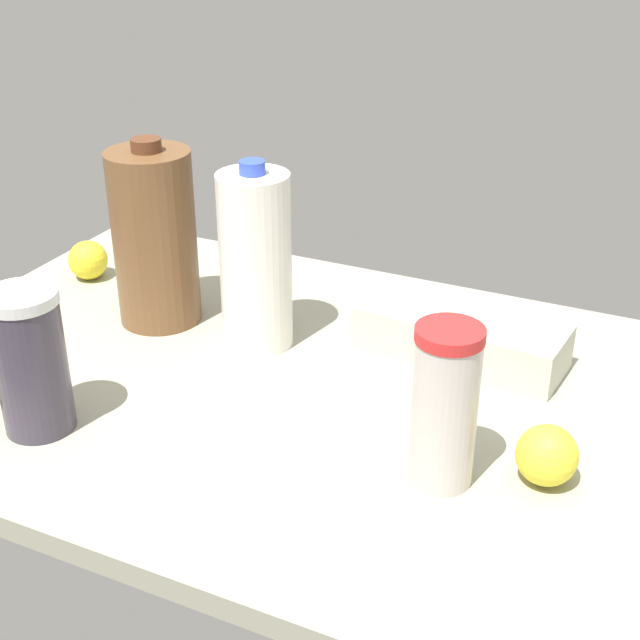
% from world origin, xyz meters
% --- Properties ---
extents(countertop, '(1.20, 0.76, 0.03)m').
position_xyz_m(countertop, '(0.00, 0.00, 0.01)').
color(countertop, '#A0A18B').
rests_on(countertop, ground).
extents(milk_jug, '(0.10, 0.10, 0.27)m').
position_xyz_m(milk_jug, '(0.13, -0.08, 0.16)').
color(milk_jug, white).
rests_on(milk_jug, countertop).
extents(egg_carton, '(0.30, 0.13, 0.06)m').
position_xyz_m(egg_carton, '(-0.14, -0.16, 0.06)').
color(egg_carton, beige).
rests_on(egg_carton, countertop).
extents(shaker_bottle, '(0.09, 0.09, 0.18)m').
position_xyz_m(shaker_bottle, '(0.27, 0.23, 0.12)').
color(shaker_bottle, '#3C3544').
rests_on(shaker_bottle, countertop).
extents(chocolate_milk_jug, '(0.12, 0.12, 0.28)m').
position_xyz_m(chocolate_milk_jug, '(0.30, -0.08, 0.16)').
color(chocolate_milk_jug, brown).
rests_on(chocolate_milk_jug, countertop).
extents(tumbler_cup, '(0.07, 0.07, 0.19)m').
position_xyz_m(tumbler_cup, '(-0.20, 0.12, 0.13)').
color(tumbler_cup, beige).
rests_on(tumbler_cup, countertop).
extents(lemon_by_jug, '(0.06, 0.06, 0.06)m').
position_xyz_m(lemon_by_jug, '(0.49, -0.15, 0.06)').
color(lemon_by_jug, yellow).
rests_on(lemon_by_jug, countertop).
extents(lemon_far_back, '(0.07, 0.07, 0.07)m').
position_xyz_m(lemon_far_back, '(-0.31, 0.07, 0.06)').
color(lemon_far_back, yellow).
rests_on(lemon_far_back, countertop).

